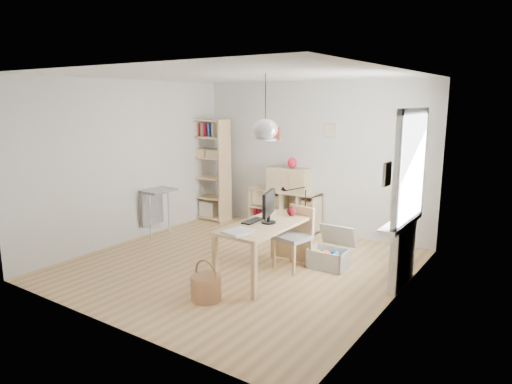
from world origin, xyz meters
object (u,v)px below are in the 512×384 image
Objects in this scene: tall_bookshelf at (209,166)px; storage_chest at (330,254)px; drawer_chest at (288,180)px; cube_shelf at (284,212)px; monitor at (269,205)px; desk at (265,230)px; chair at (295,234)px.

tall_bookshelf is 3.27× the size of storage_chest.
tall_bookshelf is 2.67× the size of drawer_chest.
cube_shelf is 2.89× the size of monitor.
drawer_chest is at bearing 8.14° from tall_bookshelf.
monitor is at bearing -125.83° from storage_chest.
cube_shelf is 0.65m from drawer_chest.
chair reaches higher than desk.
tall_bookshelf is 3.16m from chair.
desk is 3.09× the size of monitor.
desk is 2.48m from cube_shelf.
drawer_chest reaches higher than storage_chest.
tall_bookshelf is 1.70m from drawer_chest.
tall_bookshelf is at bearing 125.75° from monitor.
monitor is at bearing 50.01° from desk.
storage_chest is at bearing -19.54° from tall_bookshelf.
tall_bookshelf reaches higher than chair.
storage_chest is 2.16m from drawer_chest.
desk is 0.58m from chair.
cube_shelf is 0.70× the size of tall_bookshelf.
tall_bookshelf is at bearing 163.83° from chair.
desk is 2.00× the size of drawer_chest.
drawer_chest is at bearing 134.20° from chair.
desk is at bearing -126.07° from storage_chest.
desk is 0.75× the size of tall_bookshelf.
cube_shelf is (-1.02, 2.23, -0.36)m from desk.
monitor is (2.62, -1.91, -0.10)m from tall_bookshelf.
monitor is at bearing -95.22° from chair.
monitor reaches higher than chair.
storage_chest is at bearing -41.19° from cube_shelf.
monitor is 0.65× the size of drawer_chest.
drawer_chest reaches higher than cube_shelf.
cube_shelf is at bearing 10.19° from tall_bookshelf.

